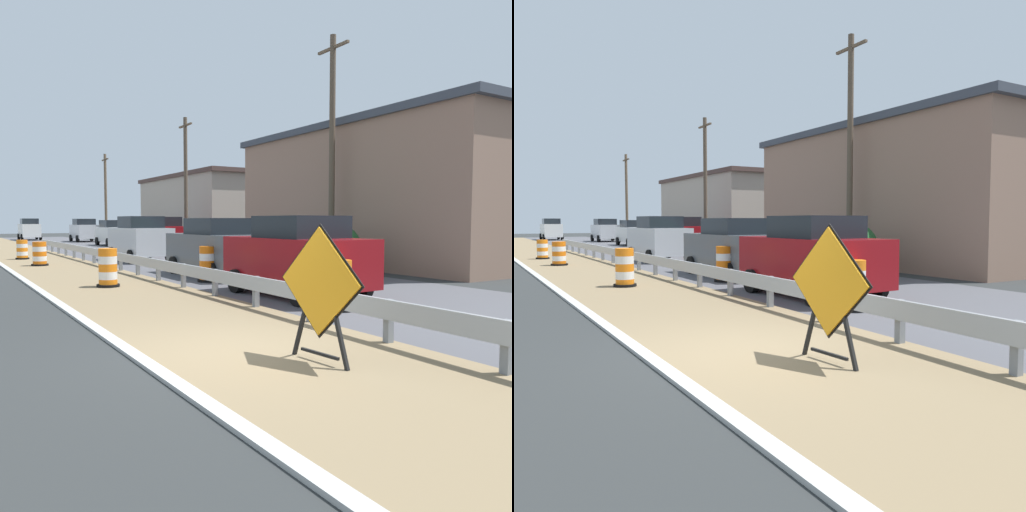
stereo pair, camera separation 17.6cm
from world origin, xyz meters
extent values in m
plane|color=#2B2D2D|center=(0.00, 0.00, 0.00)|extent=(160.00, 160.00, 0.00)
cube|color=#7F6B4C|center=(0.71, 0.00, 0.00)|extent=(3.83, 120.00, 0.01)
cube|color=#4C4C51|center=(6.08, 0.00, 0.00)|extent=(6.92, 120.00, 0.00)
cube|color=#ADADA8|center=(-1.30, 0.00, 0.00)|extent=(0.20, 120.00, 0.11)
cube|color=#999EA3|center=(2.38, 1.25, 0.55)|extent=(0.08, 58.78, 0.32)
cube|color=slate|center=(2.46, -2.80, 0.35)|extent=(0.12, 0.12, 0.70)
cube|color=slate|center=(2.46, -0.77, 0.35)|extent=(0.12, 0.12, 0.70)
cube|color=slate|center=(2.46, 1.25, 0.35)|extent=(0.12, 0.12, 0.70)
cube|color=slate|center=(2.46, 3.28, 0.35)|extent=(0.12, 0.12, 0.70)
cube|color=slate|center=(2.46, 5.31, 0.35)|extent=(0.12, 0.12, 0.70)
cube|color=slate|center=(2.46, 7.33, 0.35)|extent=(0.12, 0.12, 0.70)
cube|color=slate|center=(2.46, 9.36, 0.35)|extent=(0.12, 0.12, 0.70)
cube|color=slate|center=(2.46, 11.39, 0.35)|extent=(0.12, 0.12, 0.70)
cube|color=slate|center=(2.46, 13.41, 0.35)|extent=(0.12, 0.12, 0.70)
cube|color=slate|center=(2.46, 15.44, 0.35)|extent=(0.12, 0.12, 0.70)
cube|color=slate|center=(2.46, 17.47, 0.35)|extent=(0.12, 0.12, 0.70)
cube|color=slate|center=(2.46, 19.49, 0.35)|extent=(0.12, 0.12, 0.70)
cube|color=slate|center=(2.46, 21.52, 0.35)|extent=(0.12, 0.12, 0.70)
cube|color=slate|center=(2.46, 23.55, 0.35)|extent=(0.12, 0.12, 0.70)
cube|color=slate|center=(2.46, 25.58, 0.35)|extent=(0.12, 0.12, 0.70)
cube|color=slate|center=(2.46, 27.60, 0.35)|extent=(0.12, 0.12, 0.70)
cube|color=slate|center=(2.46, 29.63, 0.35)|extent=(0.12, 0.12, 0.70)
cube|color=black|center=(0.82, -1.46, 0.52)|extent=(0.09, 0.39, 1.06)
cube|color=black|center=(0.75, -0.76, 0.52)|extent=(0.09, 0.39, 1.06)
cube|color=black|center=(0.79, -1.11, 0.12)|extent=(0.11, 0.72, 0.04)
cube|color=orange|center=(0.77, -1.11, 1.13)|extent=(0.18, 1.48, 1.49)
cube|color=black|center=(0.78, -1.11, 1.13)|extent=(0.17, 1.57, 1.58)
cylinder|color=orange|center=(3.75, 1.94, 0.11)|extent=(0.54, 0.54, 0.22)
cylinder|color=white|center=(3.75, 1.94, 0.33)|extent=(0.54, 0.54, 0.22)
cylinder|color=orange|center=(3.75, 1.94, 0.55)|extent=(0.54, 0.54, 0.22)
cylinder|color=white|center=(3.75, 1.94, 0.77)|extent=(0.54, 0.54, 0.22)
cylinder|color=orange|center=(3.75, 1.94, 0.99)|extent=(0.54, 0.54, 0.22)
cylinder|color=black|center=(3.75, 1.94, 0.04)|extent=(0.67, 0.67, 0.08)
cylinder|color=orange|center=(3.70, 8.25, 0.11)|extent=(0.53, 0.53, 0.23)
cylinder|color=white|center=(3.70, 8.25, 0.34)|extent=(0.53, 0.53, 0.23)
cylinder|color=orange|center=(3.70, 8.25, 0.57)|extent=(0.53, 0.53, 0.23)
cylinder|color=white|center=(3.70, 8.25, 0.80)|extent=(0.53, 0.53, 0.23)
cylinder|color=orange|center=(3.70, 8.25, 1.03)|extent=(0.53, 0.53, 0.23)
cylinder|color=black|center=(3.70, 8.25, 0.04)|extent=(0.66, 0.66, 0.08)
cylinder|color=orange|center=(0.61, 8.62, 0.11)|extent=(0.54, 0.54, 0.23)
cylinder|color=white|center=(0.61, 8.62, 0.34)|extent=(0.54, 0.54, 0.23)
cylinder|color=orange|center=(0.61, 8.62, 0.57)|extent=(0.54, 0.54, 0.23)
cylinder|color=white|center=(0.61, 8.62, 0.80)|extent=(0.54, 0.54, 0.23)
cylinder|color=orange|center=(0.61, 8.62, 1.03)|extent=(0.54, 0.54, 0.23)
cylinder|color=black|center=(0.61, 8.62, 0.04)|extent=(0.67, 0.67, 0.08)
cylinder|color=orange|center=(0.12, 17.43, 0.10)|extent=(0.57, 0.57, 0.21)
cylinder|color=white|center=(0.12, 17.43, 0.31)|extent=(0.57, 0.57, 0.21)
cylinder|color=orange|center=(0.12, 17.43, 0.52)|extent=(0.57, 0.57, 0.21)
cylinder|color=white|center=(0.12, 17.43, 0.73)|extent=(0.57, 0.57, 0.21)
cylinder|color=orange|center=(0.12, 17.43, 0.94)|extent=(0.57, 0.57, 0.21)
cylinder|color=black|center=(0.12, 17.43, 0.04)|extent=(0.71, 0.71, 0.08)
cylinder|color=orange|center=(0.00, 21.94, 0.10)|extent=(0.53, 0.53, 0.20)
cylinder|color=white|center=(0.00, 21.94, 0.30)|extent=(0.53, 0.53, 0.20)
cylinder|color=orange|center=(0.00, 21.94, 0.49)|extent=(0.53, 0.53, 0.20)
cylinder|color=white|center=(0.00, 21.94, 0.69)|extent=(0.53, 0.53, 0.20)
cylinder|color=orange|center=(0.00, 21.94, 0.89)|extent=(0.53, 0.53, 0.20)
cylinder|color=black|center=(0.00, 21.94, 0.04)|extent=(0.66, 0.66, 0.08)
cube|color=maroon|center=(4.25, 4.20, 0.92)|extent=(2.06, 4.27, 1.20)
cube|color=black|center=(4.26, 4.03, 1.80)|extent=(1.80, 1.99, 0.56)
cylinder|color=black|center=(3.24, 5.56, 0.32)|extent=(0.24, 0.65, 0.64)
cylinder|color=black|center=(5.18, 5.62, 0.32)|extent=(0.24, 0.65, 0.64)
cylinder|color=black|center=(3.32, 2.78, 0.32)|extent=(0.24, 0.65, 0.64)
cylinder|color=black|center=(5.26, 2.84, 0.32)|extent=(0.24, 0.65, 0.64)
cube|color=maroon|center=(8.25, 23.29, 0.98)|extent=(1.90, 4.45, 1.31)
cube|color=black|center=(8.26, 23.47, 1.91)|extent=(1.65, 2.07, 0.56)
cylinder|color=black|center=(9.08, 21.81, 0.32)|extent=(0.24, 0.65, 0.64)
cylinder|color=black|center=(7.33, 21.87, 0.32)|extent=(0.24, 0.65, 0.64)
cylinder|color=black|center=(9.18, 24.71, 0.32)|extent=(0.24, 0.65, 0.64)
cylinder|color=black|center=(7.42, 24.77, 0.32)|extent=(0.24, 0.65, 0.64)
cube|color=#4C5156|center=(4.64, 9.66, 0.90)|extent=(1.71, 4.72, 1.16)
cube|color=black|center=(4.65, 9.47, 1.76)|extent=(1.53, 2.17, 0.56)
cylinder|color=black|center=(3.79, 11.22, 0.32)|extent=(0.22, 0.64, 0.64)
cylinder|color=black|center=(5.49, 11.22, 0.32)|extent=(0.22, 0.64, 0.64)
cylinder|color=black|center=(3.80, 8.10, 0.32)|extent=(0.22, 0.64, 0.64)
cylinder|color=black|center=(5.50, 8.10, 0.32)|extent=(0.22, 0.64, 0.64)
cube|color=silver|center=(8.21, 43.44, 0.95)|extent=(1.93, 4.09, 1.26)
cube|color=black|center=(8.21, 43.60, 1.86)|extent=(1.73, 1.88, 0.56)
cylinder|color=black|center=(9.17, 42.09, 0.32)|extent=(0.22, 0.64, 0.64)
cylinder|color=black|center=(7.24, 42.09, 0.32)|extent=(0.22, 0.64, 0.64)
cylinder|color=black|center=(9.17, 44.79, 0.32)|extent=(0.22, 0.64, 0.64)
cylinder|color=black|center=(7.24, 44.79, 0.32)|extent=(0.22, 0.64, 0.64)
cube|color=silver|center=(4.39, 50.56, 0.97)|extent=(1.79, 4.26, 1.31)
cube|color=black|center=(4.38, 50.39, 1.91)|extent=(1.58, 1.97, 0.56)
cylinder|color=black|center=(3.56, 51.97, 0.32)|extent=(0.23, 0.64, 0.64)
cylinder|color=black|center=(5.27, 51.94, 0.32)|extent=(0.23, 0.64, 0.64)
cylinder|color=black|center=(3.50, 49.18, 0.32)|extent=(0.23, 0.64, 0.64)
cylinder|color=black|center=(5.22, 49.15, 0.32)|extent=(0.23, 0.64, 0.64)
cube|color=silver|center=(8.20, 34.10, 0.88)|extent=(1.71, 4.69, 1.13)
cube|color=black|center=(8.20, 34.29, 1.73)|extent=(1.54, 2.16, 0.56)
cylinder|color=black|center=(9.05, 32.56, 0.32)|extent=(0.22, 0.64, 0.64)
cylinder|color=black|center=(7.34, 32.56, 0.32)|extent=(0.22, 0.64, 0.64)
cylinder|color=black|center=(9.05, 35.65, 0.32)|extent=(0.22, 0.64, 0.64)
cylinder|color=black|center=(7.34, 35.65, 0.32)|extent=(0.22, 0.64, 0.64)
cube|color=silver|center=(4.75, 17.79, 0.96)|extent=(1.98, 4.18, 1.29)
cube|color=black|center=(4.76, 17.62, 1.89)|extent=(1.74, 1.94, 0.56)
cylinder|color=black|center=(3.78, 19.13, 0.32)|extent=(0.23, 0.64, 0.64)
cylinder|color=black|center=(5.66, 19.17, 0.32)|extent=(0.23, 0.64, 0.64)
cylinder|color=black|center=(3.84, 16.40, 0.32)|extent=(0.23, 0.64, 0.64)
cylinder|color=black|center=(5.73, 16.45, 0.32)|extent=(0.23, 0.64, 0.64)
cube|color=#93705B|center=(14.05, 10.66, 2.93)|extent=(6.87, 13.99, 5.86)
cube|color=#3D424C|center=(14.05, 10.66, 6.01)|extent=(7.14, 14.55, 0.30)
cube|color=#AD9E8E|center=(14.86, 30.93, 2.61)|extent=(6.14, 13.94, 5.22)
cube|color=#4C3833|center=(14.86, 30.93, 5.37)|extent=(6.38, 14.49, 0.30)
cylinder|color=brown|center=(9.99, 9.69, 4.65)|extent=(0.24, 0.24, 9.30)
cube|color=brown|center=(9.99, 9.69, 8.80)|extent=(0.12, 1.80, 0.10)
cylinder|color=brown|center=(9.89, 23.85, 4.22)|extent=(0.24, 0.24, 8.44)
cube|color=brown|center=(9.89, 23.85, 7.94)|extent=(0.12, 1.80, 0.10)
cylinder|color=brown|center=(9.60, 41.10, 4.01)|extent=(0.24, 0.24, 8.01)
cube|color=brown|center=(9.60, 41.10, 7.51)|extent=(0.12, 1.80, 0.10)
ellipsoid|color=#1E4C23|center=(7.85, 7.96, 1.05)|extent=(3.16, 3.16, 2.09)
camera|label=1|loc=(-3.66, -6.66, 1.95)|focal=36.44mm
camera|label=2|loc=(-3.50, -6.75, 1.95)|focal=36.44mm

